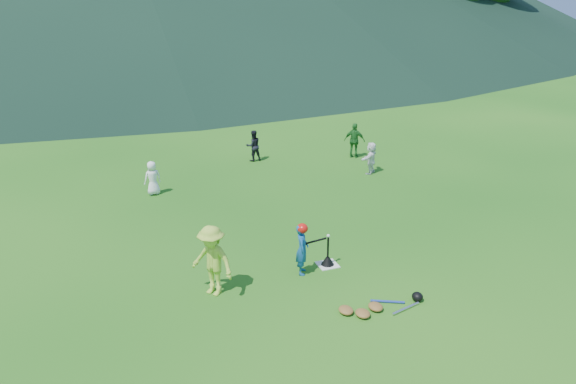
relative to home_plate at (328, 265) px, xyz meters
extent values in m
plane|color=#135112|center=(0.00, 0.00, -0.01)|extent=(120.00, 120.00, 0.00)
cube|color=silver|center=(0.00, 0.00, 0.00)|extent=(0.45, 0.45, 0.02)
sphere|color=white|center=(0.00, 0.00, 0.73)|extent=(0.08, 0.08, 0.08)
imported|color=#144C89|center=(-0.68, -0.12, 0.57)|extent=(0.42, 0.50, 1.16)
imported|color=#A7CC3C|center=(-2.72, -0.26, 0.75)|extent=(1.05, 1.12, 1.52)
imported|color=white|center=(-3.01, 6.01, 0.51)|extent=(0.56, 0.41, 1.04)
imported|color=black|center=(0.85, 8.12, 0.55)|extent=(0.57, 0.45, 1.12)
imported|color=#1E6422|center=(4.40, 7.18, 0.63)|extent=(0.78, 0.70, 1.27)
imported|color=white|center=(4.09, 5.40, 0.53)|extent=(0.97, 0.87, 1.07)
cone|color=black|center=(0.00, 0.00, 0.10)|extent=(0.30, 0.30, 0.18)
cylinder|color=black|center=(0.00, 0.00, 0.44)|extent=(0.04, 0.04, 0.50)
ellipsoid|color=red|center=(-0.68, -0.12, 1.07)|extent=(0.24, 0.26, 0.22)
cylinder|color=black|center=(-0.38, -0.08, 0.69)|extent=(0.62, 0.11, 0.07)
ellipsoid|color=olive|center=(-0.24, -2.13, 0.05)|extent=(0.28, 0.34, 0.13)
ellipsoid|color=olive|center=(0.11, -2.01, 0.05)|extent=(0.28, 0.34, 0.13)
ellipsoid|color=olive|center=(-0.49, -1.91, 0.05)|extent=(0.28, 0.34, 0.13)
cylinder|color=silver|center=(0.66, -2.23, 0.02)|extent=(0.71, 0.23, 0.06)
cylinder|color=#263FA5|center=(0.46, -1.88, 0.02)|extent=(0.63, 0.36, 0.05)
ellipsoid|color=black|center=(1.06, -2.03, 0.08)|extent=(0.22, 0.24, 0.19)
cube|color=gray|center=(0.00, 28.00, 0.59)|extent=(70.00, 0.03, 1.20)
cube|color=yellow|center=(0.00, 28.00, 1.23)|extent=(70.00, 0.08, 0.08)
cylinder|color=gray|center=(0.00, 28.00, 0.59)|extent=(0.07, 0.07, 1.30)
cylinder|color=gray|center=(35.00, 28.00, 0.59)|extent=(0.07, 0.07, 1.30)
cylinder|color=#382314|center=(-8.00, 35.00, 2.18)|extent=(0.56, 0.56, 4.38)
cylinder|color=#382314|center=(-3.20, 32.00, 1.60)|extent=(0.56, 0.56, 3.22)
cylinder|color=#382314|center=(1.60, 33.50, 1.90)|extent=(0.56, 0.56, 3.81)
cylinder|color=#382314|center=(6.40, 35.00, 2.19)|extent=(0.56, 0.56, 4.41)
cylinder|color=#382314|center=(11.20, 32.00, 1.62)|extent=(0.56, 0.56, 3.25)
cylinder|color=#382314|center=(16.00, 33.50, 1.91)|extent=(0.56, 0.56, 3.85)
cylinder|color=#382314|center=(20.80, 35.00, 2.21)|extent=(0.56, 0.56, 4.44)
cylinder|color=#382314|center=(25.60, 32.00, 1.63)|extent=(0.56, 0.56, 3.29)
cylinder|color=#382314|center=(30.40, 33.50, 1.93)|extent=(0.56, 0.56, 3.88)
camera|label=1|loc=(-4.94, -10.27, 6.09)|focal=35.00mm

